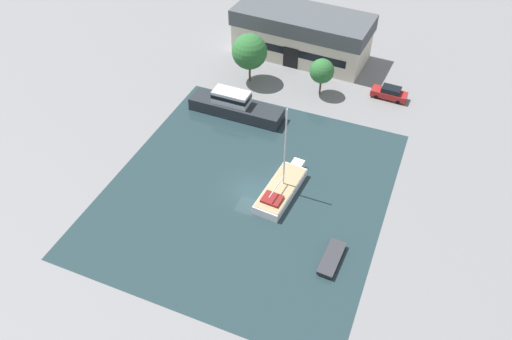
# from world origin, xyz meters

# --- Properties ---
(ground_plane) EXTENTS (440.00, 440.00, 0.00)m
(ground_plane) POSITION_xyz_m (0.00, 0.00, 0.00)
(ground_plane) COLOR slate
(water_canal) EXTENTS (29.78, 32.66, 0.01)m
(water_canal) POSITION_xyz_m (0.00, 0.00, 0.00)
(water_canal) COLOR #23383D
(water_canal) RESTS_ON ground
(warehouse_building) EXTENTS (20.62, 9.46, 6.89)m
(warehouse_building) POSITION_xyz_m (-3.97, 30.00, 3.49)
(warehouse_building) COLOR beige
(warehouse_building) RESTS_ON ground
(quay_tree_near_building) EXTENTS (4.90, 4.90, 7.10)m
(quay_tree_near_building) POSITION_xyz_m (-8.38, 20.46, 4.64)
(quay_tree_near_building) COLOR brown
(quay_tree_near_building) RESTS_ON ground
(quay_tree_by_water) EXTENTS (3.32, 3.32, 5.28)m
(quay_tree_by_water) POSITION_xyz_m (1.84, 21.11, 3.61)
(quay_tree_by_water) COLOR brown
(quay_tree_by_water) RESTS_ON ground
(parked_car) EXTENTS (4.86, 2.05, 1.77)m
(parked_car) POSITION_xyz_m (10.90, 23.64, 0.88)
(parked_car) COLOR maroon
(parked_car) RESTS_ON ground
(sailboat_moored) EXTENTS (3.59, 9.39, 11.13)m
(sailboat_moored) POSITION_xyz_m (3.58, 1.08, 0.63)
(sailboat_moored) COLOR white
(sailboat_moored) RESTS_ON water_canal
(motor_cruiser) EXTENTS (12.60, 3.23, 3.35)m
(motor_cruiser) POSITION_xyz_m (-7.06, 12.40, 1.21)
(motor_cruiser) COLOR #23282D
(motor_cruiser) RESTS_ON water_canal
(small_dinghy) EXTENTS (1.84, 4.56, 0.61)m
(small_dinghy) POSITION_xyz_m (11.25, -5.68, 0.31)
(small_dinghy) COLOR #23282D
(small_dinghy) RESTS_ON water_canal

